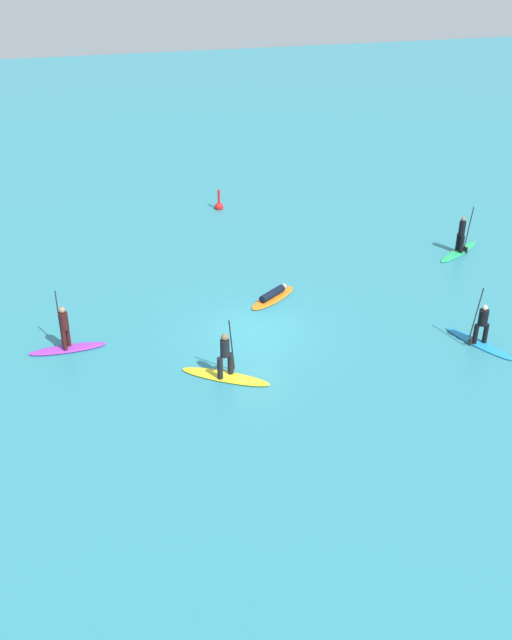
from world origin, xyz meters
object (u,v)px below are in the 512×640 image
Objects in this scene: surfer_on_yellow_board at (225,367)px; surfer_on_orange_board at (273,296)px; marker_buoy at (219,206)px; surfer_on_green_board at (460,243)px; surfer_on_purple_board at (66,338)px; surfer_on_blue_board at (480,333)px.

surfer_on_yellow_board reaches higher than surfer_on_orange_board.
marker_buoy is at bearing 53.05° from surfer_on_orange_board.
surfer_on_purple_board is at bearing 159.59° from surfer_on_green_board.
surfer_on_yellow_board is (-12.68, -7.40, -0.04)m from surfer_on_green_board.
marker_buoy is at bearing 111.30° from surfer_on_yellow_board.
surfer_on_purple_board is (-8.27, -1.93, 0.34)m from surfer_on_orange_board.
surfer_on_orange_board is 8.28m from surfer_on_blue_board.
surfer_on_green_board reaches higher than marker_buoy.
surfer_on_blue_board is at bearing 165.73° from surfer_on_purple_board.
surfer_on_purple_board is 14.94m from marker_buoy.
surfer_on_blue_board is (-3.23, -7.58, 0.04)m from surfer_on_green_board.
surfer_on_green_board reaches higher than surfer_on_blue_board.
surfer_on_purple_board reaches higher than marker_buoy.
surfer_on_green_board reaches higher than surfer_on_orange_board.
surfer_on_green_board is 18.32m from surfer_on_purple_board.
surfer_on_blue_board is 17.05m from marker_buoy.
marker_buoy is (3.12, 15.65, -0.24)m from surfer_on_yellow_board.
marker_buoy is at bearing -124.81° from surfer_on_purple_board.
surfer_on_orange_board is (-9.56, -2.26, -0.32)m from surfer_on_green_board.
surfer_on_purple_board is 14.99m from surfer_on_blue_board.
surfer_on_orange_board is 10.50m from marker_buoy.
surfer_on_green_board is at bearing -23.67° from surfer_on_orange_board.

